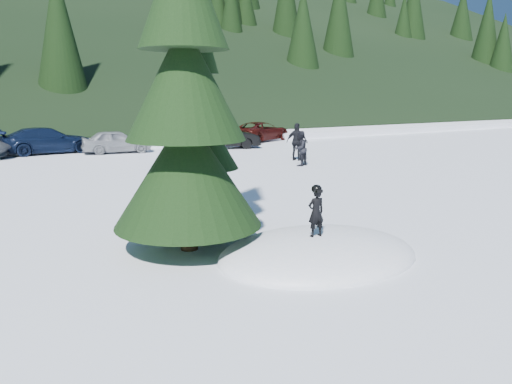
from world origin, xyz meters
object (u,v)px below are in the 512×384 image
spruce_short (203,146)px  car_5 (225,137)px  car_4 (117,141)px  car_6 (261,131)px  spruce_tall (185,97)px  adult_1 (297,142)px  adult_0 (300,148)px  child_skier (316,212)px  car_3 (48,140)px

spruce_short → car_5: bearing=62.1°
car_4 → car_6: (10.65, 1.99, 0.02)m
spruce_short → spruce_tall: bearing=-125.5°
spruce_tall → car_5: 20.17m
spruce_short → car_4: 17.37m
spruce_tall → adult_1: 15.16m
spruce_short → adult_0: bearing=43.0°
spruce_short → car_4: bearing=82.6°
car_5 → car_6: size_ratio=0.88×
spruce_tall → car_6: (13.88, 20.55, -2.64)m
spruce_tall → car_4: size_ratio=2.24×
adult_1 → child_skier: bearing=109.7°
adult_1 → car_3: bearing=10.9°
adult_0 → spruce_short: bearing=17.3°
adult_1 → car_5: 6.76m
spruce_tall → adult_1: spruce_tall is taller
spruce_tall → spruce_short: spruce_tall is taller
child_skier → adult_1: 15.18m
spruce_short → adult_1: size_ratio=2.85×
spruce_tall → car_4: bearing=80.1°
spruce_short → adult_0: size_ratio=3.28×
spruce_tall → spruce_short: 2.11m
spruce_tall → car_3: spruce_tall is taller
car_3 → car_4: car_3 is taller
spruce_short → car_4: spruce_short is taller
spruce_tall → car_3: bearing=90.6°
car_5 → adult_0: bearing=-166.7°
car_6 → adult_1: bearing=135.3°
car_4 → car_5: size_ratio=0.90×
child_skier → spruce_short: bearing=-68.4°
car_3 → car_5: size_ratio=1.18×
adult_1 → car_4: bearing=5.3°
spruce_short → car_5: spruce_short is taller
child_skier → car_3: child_skier is taller
car_4 → car_5: (6.34, -1.01, 0.05)m
spruce_tall → adult_0: size_ratio=5.25×
adult_1 → adult_0: bearing=113.0°
spruce_short → adult_0: 11.54m
adult_1 → car_6: adult_1 is taller
spruce_tall → child_skier: (2.05, -1.89, -2.33)m
spruce_tall → car_4: 19.03m
adult_1 → car_4: adult_1 is taller
child_skier → car_5: bearing=-107.3°
child_skier → adult_1: adult_1 is taller
car_6 → car_4: bearing=75.9°
spruce_short → car_5: 18.34m
child_skier → adult_0: bearing=-119.7°
spruce_tall → car_5: bearing=61.4°
spruce_tall → adult_0: (9.39, 9.22, -2.50)m
car_5 → car_6: bearing=-40.6°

